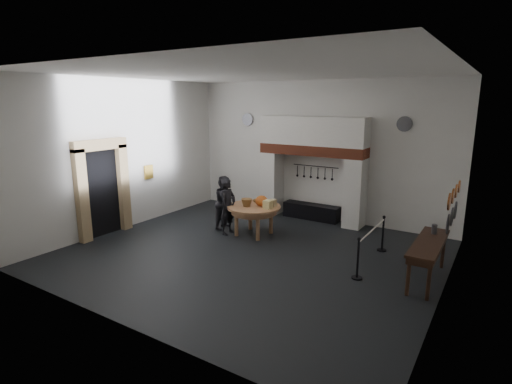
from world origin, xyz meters
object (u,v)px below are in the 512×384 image
Objects in this scene: iron_range at (311,211)px; barrier_post_near at (358,259)px; work_table at (254,207)px; visitor_far at (225,202)px; visitor_near at (228,206)px; side_table at (429,243)px; barrier_post_far at (383,234)px.

barrier_post_near is at bearing -52.74° from iron_range.
work_table is 1.10m from visitor_far.
visitor_far is at bearing 45.70° from visitor_near.
barrier_post_near is at bearing -115.21° from visitor_far.
visitor_far is at bearing 176.41° from work_table.
barrier_post_near reaches higher than work_table.
visitor_near is (-0.69, -0.33, -0.01)m from work_table.
side_table reaches higher than iron_range.
barrier_post_near is (3.54, -1.29, -0.39)m from work_table.
iron_range is 3.13m from visitor_near.
iron_range is 2.57m from work_table.
barrier_post_far is at bearing -75.42° from visitor_near.
side_table is (5.93, -0.64, 0.05)m from visitor_far.
iron_range is at bearing -47.18° from visitor_far.
side_table and barrier_post_near have the same top height.
barrier_post_far is at bearing 11.41° from work_table.
work_table is at bearing -102.49° from visitor_far.
visitor_far reaches higher than barrier_post_far.
work_table is 0.95× the size of visitor_far.
iron_range is 3.27m from barrier_post_far.
barrier_post_far is at bearing -90.97° from visitor_far.
side_table reaches higher than work_table.
visitor_far reaches higher than work_table.
work_table is at bearing -63.73° from visitor_near.
visitor_far is (-1.09, 0.07, -0.02)m from work_table.
side_table is 1.54m from barrier_post_near.
visitor_far is at bearing -128.27° from iron_range.
barrier_post_far is (4.63, 0.65, -0.37)m from visitor_far.
barrier_post_near is (-1.30, -0.71, -0.42)m from side_table.
barrier_post_near is 2.00m from barrier_post_far.
side_table is 2.44× the size of barrier_post_near.
visitor_near reaches higher than barrier_post_near.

